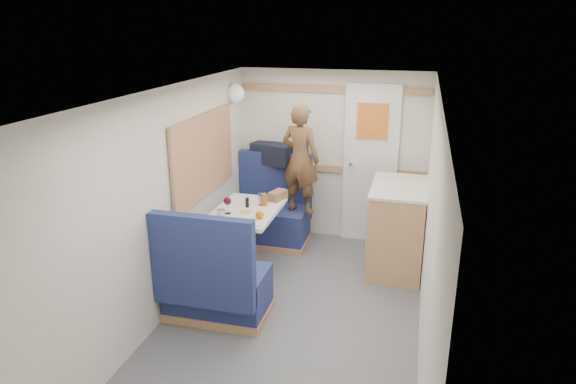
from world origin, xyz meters
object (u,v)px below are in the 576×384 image
(galley_counter, at_px, (397,227))
(duffel_bag, at_px, (273,154))
(tray, at_px, (250,219))
(tumbler_right, at_px, (262,199))
(orange_fruit, at_px, (260,215))
(cheese_block, at_px, (246,211))
(bench_near, at_px, (215,288))
(dome_light, at_px, (235,93))
(person, at_px, (300,159))
(wine_glass, at_px, (227,202))
(bread_loaf, at_px, (278,195))
(dinette_table, at_px, (246,224))
(pepper_grinder, at_px, (247,202))
(tumbler_left, at_px, (221,216))
(beer_glass, at_px, (264,200))
(bench_far, at_px, (271,218))

(galley_counter, xyz_separation_m, duffel_bag, (-1.51, 0.57, 0.55))
(tray, bearing_deg, tumbler_right, 92.16)
(orange_fruit, xyz_separation_m, cheese_block, (-0.18, 0.12, -0.02))
(duffel_bag, relative_size, tray, 1.32)
(bench_near, bearing_deg, dome_light, 102.82)
(person, distance_m, tumbler_right, 0.72)
(wine_glass, height_order, bread_loaf, wine_glass)
(galley_counter, xyz_separation_m, tumbler_right, (-1.35, -0.37, 0.32))
(dinette_table, distance_m, person, 1.01)
(tumbler_right, height_order, bread_loaf, tumbler_right)
(duffel_bag, distance_m, bread_loaf, 0.83)
(dome_light, distance_m, pepper_grinder, 1.31)
(person, bearing_deg, dinette_table, 80.05)
(tray, distance_m, bread_loaf, 0.63)
(bench_near, distance_m, pepper_grinder, 1.04)
(dome_light, xyz_separation_m, cheese_block, (0.43, -0.98, -0.99))
(wine_glass, height_order, tumbler_left, wine_glass)
(wine_glass, distance_m, beer_glass, 0.43)
(duffel_bag, bearing_deg, bench_near, -71.74)
(galley_counter, distance_m, person, 1.27)
(tray, xyz_separation_m, orange_fruit, (0.09, -0.00, 0.05))
(bench_far, relative_size, person, 0.86)
(bench_far, bearing_deg, tray, -83.35)
(galley_counter, bearing_deg, bench_near, -136.06)
(tray, height_order, orange_fruit, orange_fruit)
(bench_near, relative_size, bread_loaf, 4.79)
(person, bearing_deg, wine_glass, 77.09)
(bench_far, xyz_separation_m, person, (0.37, -0.07, 0.76))
(bench_far, bearing_deg, person, -10.57)
(cheese_block, bearing_deg, tray, -53.54)
(bench_near, distance_m, galley_counter, 2.04)
(tumbler_left, xyz_separation_m, bread_loaf, (0.34, 0.75, -0.02))
(beer_glass, bearing_deg, wine_glass, -131.03)
(tumbler_left, bearing_deg, orange_fruit, 20.11)
(bench_far, bearing_deg, beer_glass, -78.52)
(bench_far, distance_m, person, 0.85)
(dinette_table, distance_m, orange_fruit, 0.40)
(tray, xyz_separation_m, pepper_grinder, (-0.14, 0.32, 0.04))
(bench_far, bearing_deg, galley_counter, -12.10)
(dome_light, height_order, duffel_bag, dome_light)
(person, bearing_deg, beer_glass, 85.32)
(pepper_grinder, bearing_deg, wine_glass, -119.00)
(duffel_bag, xyz_separation_m, cheese_block, (0.08, -1.25, -0.26))
(tumbler_left, relative_size, bread_loaf, 0.56)
(beer_glass, bearing_deg, tray, -91.77)
(bench_far, xyz_separation_m, duffel_bag, (-0.04, 0.26, 0.72))
(person, height_order, tumbler_right, person)
(duffel_bag, distance_m, beer_glass, 1.01)
(bench_far, bearing_deg, pepper_grinder, -90.71)
(cheese_block, distance_m, beer_glass, 0.31)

